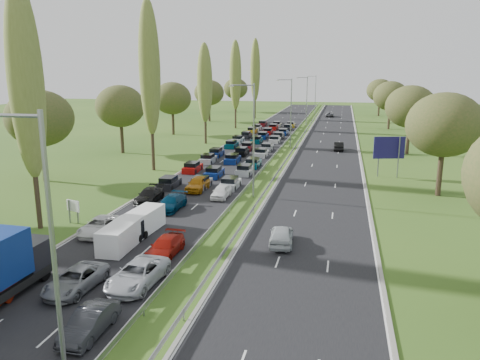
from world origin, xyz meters
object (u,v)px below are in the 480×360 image
Objects in this scene: white_van_rear at (144,220)px; info_sign at (73,208)px; near_car_2 at (99,226)px; near_car_3 at (149,195)px; white_van_front at (122,235)px; direction_sign at (389,149)px.

info_sign is (-7.01, 0.67, 0.39)m from white_van_rear.
near_car_2 is 9.95m from near_car_3.
near_car_2 is 1.01× the size of white_van_front.
white_van_rear is 7.06m from info_sign.
near_car_2 is 4.25m from info_sign.
direction_sign is (28.80, 25.49, 2.20)m from info_sign.
white_van_front is 0.92× the size of direction_sign.
white_van_front is (3.10, -12.44, 0.26)m from near_car_3.
info_sign is at bearing 145.15° from white_van_front.
direction_sign reaches higher than near_car_3.
direction_sign is at bearing 33.34° from near_car_3.
direction_sign reaches higher than white_van_front.
info_sign reaches higher than white_van_front.
near_car_3 is 12.83m from white_van_front.
white_van_rear is 2.25× the size of info_sign.
near_car_3 is 30.71m from direction_sign.
near_car_3 is at bearing 114.80° from white_van_rear.
near_car_3 is at bearing -144.79° from direction_sign.
near_car_2 is 0.99× the size of near_car_3.
info_sign reaches higher than near_car_3.
white_van_rear is (3.19, -8.52, 0.25)m from near_car_3.
white_van_front is 37.28m from direction_sign.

